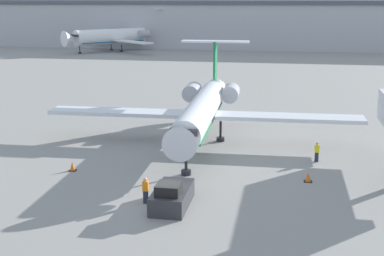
{
  "coord_description": "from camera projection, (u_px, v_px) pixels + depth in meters",
  "views": [
    {
      "loc": [
        7.56,
        -32.81,
        13.73
      ],
      "look_at": [
        0.0,
        9.25,
        3.35
      ],
      "focal_mm": 50.0,
      "sensor_mm": 36.0,
      "label": 1
    }
  ],
  "objects": [
    {
      "name": "ground_plane",
      "position": [
        168.0,
        208.0,
        35.92
      ],
      "size": [
        600.0,
        600.0,
        0.0
      ],
      "primitive_type": "plane",
      "color": "gray"
    },
    {
      "name": "terminal_building",
      "position": [
        262.0,
        24.0,
        149.12
      ],
      "size": [
        180.0,
        16.8,
        13.25
      ],
      "color": "#B2B2B7",
      "rests_on": "ground"
    },
    {
      "name": "airplane_main",
      "position": [
        203.0,
        108.0,
        51.86
      ],
      "size": [
        30.59,
        25.47,
        9.04
      ],
      "color": "silver",
      "rests_on": "ground"
    },
    {
      "name": "pushback_tug",
      "position": [
        172.0,
        196.0,
        36.12
      ],
      "size": [
        2.26,
        4.78,
        1.95
      ],
      "color": "#2D2D33",
      "rests_on": "ground"
    },
    {
      "name": "worker_near_tug",
      "position": [
        146.0,
        190.0,
        36.56
      ],
      "size": [
        0.4,
        0.26,
        1.87
      ],
      "color": "#232838",
      "rests_on": "ground"
    },
    {
      "name": "worker_by_wing",
      "position": [
        317.0,
        152.0,
        45.95
      ],
      "size": [
        0.4,
        0.24,
        1.74
      ],
      "color": "#232838",
      "rests_on": "ground"
    },
    {
      "name": "traffic_cone_left",
      "position": [
        72.0,
        166.0,
        43.68
      ],
      "size": [
        0.59,
        0.59,
        0.78
      ],
      "color": "black",
      "rests_on": "ground"
    },
    {
      "name": "traffic_cone_right",
      "position": [
        308.0,
        177.0,
        41.07
      ],
      "size": [
        0.62,
        0.62,
        0.77
      ],
      "color": "black",
      "rests_on": "ground"
    },
    {
      "name": "airplane_parked_far_left",
      "position": [
        113.0,
        36.0,
        141.73
      ],
      "size": [
        26.17,
        25.39,
        11.04
      ],
      "color": "white",
      "rests_on": "ground"
    }
  ]
}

